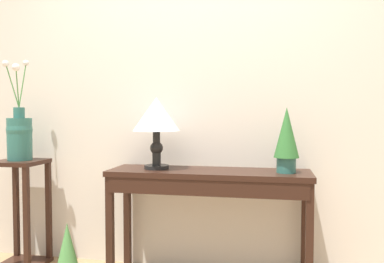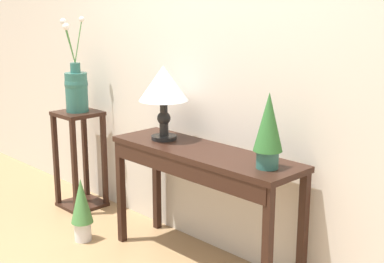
{
  "view_description": "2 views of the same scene",
  "coord_description": "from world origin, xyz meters",
  "px_view_note": "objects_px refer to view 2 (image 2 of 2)",
  "views": [
    {
      "loc": [
        0.5,
        -1.38,
        1.13
      ],
      "look_at": [
        0.01,
        1.11,
        1.01
      ],
      "focal_mm": 36.88,
      "sensor_mm": 36.0,
      "label": 1
    },
    {
      "loc": [
        2.26,
        -1.03,
        1.61
      ],
      "look_at": [
        0.03,
        1.14,
        0.86
      ],
      "focal_mm": 49.54,
      "sensor_mm": 36.0,
      "label": 2
    }
  ],
  "objects_px": {
    "potted_plant_on_console": "(268,128)",
    "pedestal_stand_left": "(80,160)",
    "console_table": "(200,168)",
    "table_lamp": "(163,87)",
    "flower_vase_tall": "(76,87)",
    "potted_plant_floor": "(82,207)"
  },
  "relations": [
    {
      "from": "console_table",
      "to": "table_lamp",
      "type": "height_order",
      "value": "table_lamp"
    },
    {
      "from": "console_table",
      "to": "flower_vase_tall",
      "type": "height_order",
      "value": "flower_vase_tall"
    },
    {
      "from": "potted_plant_on_console",
      "to": "flower_vase_tall",
      "type": "distance_m",
      "value": 1.88
    },
    {
      "from": "potted_plant_on_console",
      "to": "potted_plant_floor",
      "type": "bearing_deg",
      "value": -165.56
    },
    {
      "from": "potted_plant_on_console",
      "to": "console_table",
      "type": "bearing_deg",
      "value": -178.82
    },
    {
      "from": "console_table",
      "to": "potted_plant_on_console",
      "type": "bearing_deg",
      "value": 1.18
    },
    {
      "from": "potted_plant_on_console",
      "to": "pedestal_stand_left",
      "type": "height_order",
      "value": "potted_plant_on_console"
    },
    {
      "from": "pedestal_stand_left",
      "to": "flower_vase_tall",
      "type": "distance_m",
      "value": 0.59
    },
    {
      "from": "console_table",
      "to": "pedestal_stand_left",
      "type": "relative_size",
      "value": 1.67
    },
    {
      "from": "pedestal_stand_left",
      "to": "potted_plant_on_console",
      "type": "bearing_deg",
      "value": -0.53
    },
    {
      "from": "flower_vase_tall",
      "to": "potted_plant_floor",
      "type": "relative_size",
      "value": 1.6
    },
    {
      "from": "pedestal_stand_left",
      "to": "potted_plant_floor",
      "type": "bearing_deg",
      "value": -32.42
    },
    {
      "from": "table_lamp",
      "to": "potted_plant_floor",
      "type": "relative_size",
      "value": 1.05
    },
    {
      "from": "potted_plant_floor",
      "to": "potted_plant_on_console",
      "type": "bearing_deg",
      "value": 14.44
    },
    {
      "from": "table_lamp",
      "to": "potted_plant_on_console",
      "type": "bearing_deg",
      "value": -0.91
    },
    {
      "from": "table_lamp",
      "to": "pedestal_stand_left",
      "type": "distance_m",
      "value": 1.25
    },
    {
      "from": "console_table",
      "to": "potted_plant_floor",
      "type": "height_order",
      "value": "console_table"
    },
    {
      "from": "pedestal_stand_left",
      "to": "potted_plant_floor",
      "type": "distance_m",
      "value": 0.68
    },
    {
      "from": "table_lamp",
      "to": "potted_plant_on_console",
      "type": "relative_size",
      "value": 1.16
    },
    {
      "from": "table_lamp",
      "to": "potted_plant_on_console",
      "type": "xyz_separation_m",
      "value": [
        0.85,
        -0.01,
        -0.12
      ]
    },
    {
      "from": "potted_plant_floor",
      "to": "pedestal_stand_left",
      "type": "bearing_deg",
      "value": 147.58
    },
    {
      "from": "console_table",
      "to": "potted_plant_on_console",
      "type": "height_order",
      "value": "potted_plant_on_console"
    }
  ]
}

